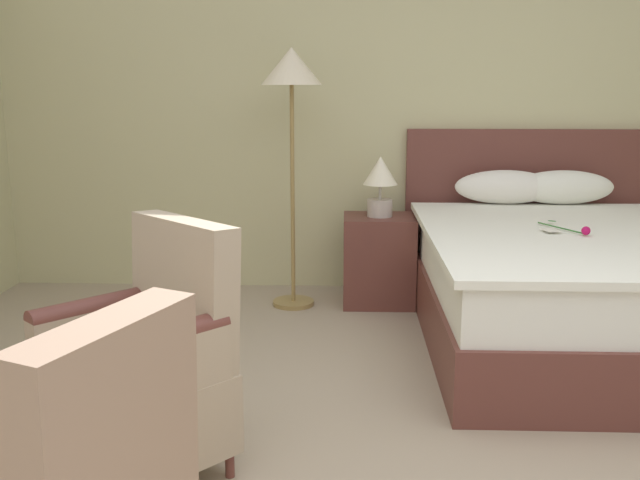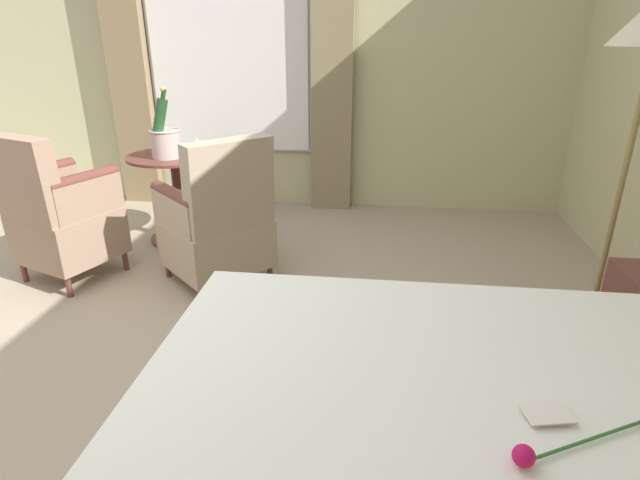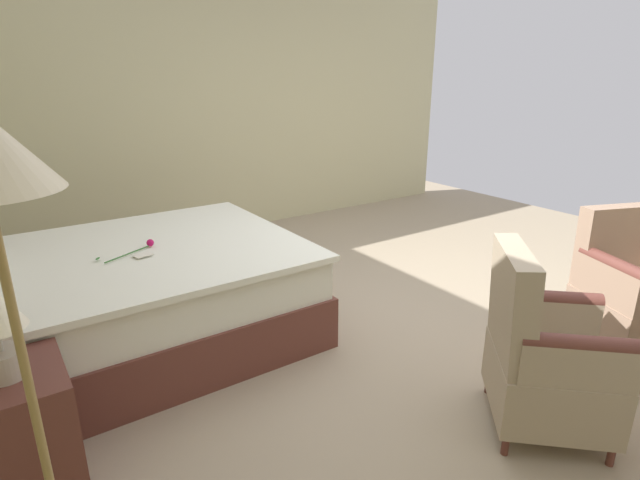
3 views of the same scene
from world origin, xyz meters
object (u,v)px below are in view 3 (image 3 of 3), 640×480
bed (122,297)px  nightstand (22,437)px  armchair_by_window (543,358)px  armchair_facing_bed (627,295)px

bed → nightstand: bearing=147.4°
armchair_by_window → armchair_facing_bed: (0.08, -1.02, 0.04)m
bed → armchair_facing_bed: bed is taller
nightstand → armchair_by_window: bearing=-113.6°
armchair_by_window → armchair_facing_bed: armchair_facing_bed is taller
bed → nightstand: (-1.06, 0.68, -0.06)m
armchair_by_window → bed: bearing=37.3°
nightstand → armchair_facing_bed: bearing=-105.3°
bed → nightstand: 1.27m
nightstand → armchair_facing_bed: 3.38m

